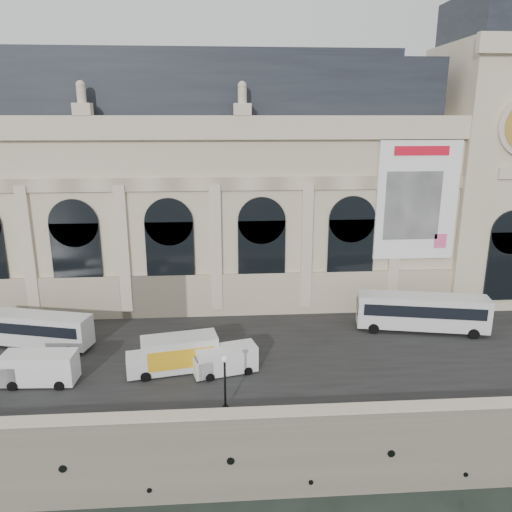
{
  "coord_description": "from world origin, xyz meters",
  "views": [
    {
      "loc": [
        1.69,
        -31.13,
        27.83
      ],
      "look_at": [
        5.4,
        22.0,
        12.97
      ],
      "focal_mm": 35.0,
      "sensor_mm": 36.0,
      "label": 1
    }
  ],
  "objects": [
    {
      "name": "museum",
      "position": [
        -5.98,
        30.86,
        19.72
      ],
      "size": [
        69.0,
        18.7,
        29.1
      ],
      "color": "beige",
      "rests_on": "quay"
    },
    {
      "name": "box_truck",
      "position": [
        -2.7,
        9.36,
        7.61
      ],
      "size": [
        8.28,
        4.0,
        3.2
      ],
      "color": "silver",
      "rests_on": "quay"
    },
    {
      "name": "ground",
      "position": [
        0.0,
        0.0,
        0.0
      ],
      "size": [
        260.0,
        260.0,
        0.0
      ],
      "primitive_type": "plane",
      "color": "black",
      "rests_on": "ground"
    },
    {
      "name": "street",
      "position": [
        0.0,
        14.0,
        6.03
      ],
      "size": [
        160.0,
        24.0,
        0.06
      ],
      "primitive_type": "cube",
      "color": "#2D2D2D",
      "rests_on": "quay"
    },
    {
      "name": "quay",
      "position": [
        0.0,
        35.0,
        3.0
      ],
      "size": [
        160.0,
        70.0,
        6.0
      ],
      "primitive_type": "cube",
      "color": "#77705C",
      "rests_on": "ground"
    },
    {
      "name": "bus_right",
      "position": [
        22.43,
        16.24,
        8.2
      ],
      "size": [
        13.62,
        5.36,
        3.93
      ],
      "color": "silver",
      "rests_on": "quay"
    },
    {
      "name": "van_b",
      "position": [
        1.49,
        8.62,
        7.27
      ],
      "size": [
        5.91,
        3.42,
        2.48
      ],
      "color": "white",
      "rests_on": "quay"
    },
    {
      "name": "bus_left",
      "position": [
        -16.92,
        15.22,
        7.93
      ],
      "size": [
        11.94,
        5.25,
        3.45
      ],
      "color": "silver",
      "rests_on": "quay"
    },
    {
      "name": "parapet",
      "position": [
        0.0,
        0.6,
        6.62
      ],
      "size": [
        160.0,
        1.4,
        1.21
      ],
      "color": "#77705C",
      "rests_on": "quay"
    },
    {
      "name": "clock_pavilion",
      "position": [
        34.0,
        27.93,
        23.42
      ],
      "size": [
        13.0,
        14.72,
        36.7
      ],
      "color": "beige",
      "rests_on": "quay"
    },
    {
      "name": "van_c",
      "position": [
        -14.23,
        7.98,
        7.42
      ],
      "size": [
        6.36,
        2.85,
        2.78
      ],
      "color": "white",
      "rests_on": "quay"
    },
    {
      "name": "lamp_right",
      "position": [
        1.7,
        2.74,
        8.31
      ],
      "size": [
        0.47,
        0.47,
        4.64
      ],
      "color": "black",
      "rests_on": "quay"
    }
  ]
}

